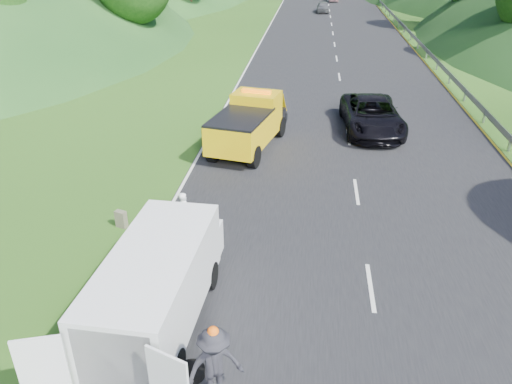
# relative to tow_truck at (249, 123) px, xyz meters

# --- Properties ---
(ground) EXTENTS (320.00, 320.00, 0.00)m
(ground) POSITION_rel_tow_truck_xyz_m (1.74, -8.09, -1.22)
(ground) COLOR #38661E
(ground) RESTS_ON ground
(road_surface) EXTENTS (14.00, 200.00, 0.02)m
(road_surface) POSITION_rel_tow_truck_xyz_m (4.74, 31.91, -1.21)
(road_surface) COLOR black
(road_surface) RESTS_ON ground
(guardrail) EXTENTS (0.06, 140.00, 1.52)m
(guardrail) POSITION_rel_tow_truck_xyz_m (12.04, 44.41, -1.22)
(guardrail) COLOR gray
(guardrail) RESTS_ON ground
(tree_line_left) EXTENTS (14.00, 140.00, 14.00)m
(tree_line_left) POSITION_rel_tow_truck_xyz_m (-17.26, 51.91, -1.22)
(tree_line_left) COLOR #285117
(tree_line_left) RESTS_ON ground
(tree_line_right) EXTENTS (14.00, 140.00, 14.00)m
(tree_line_right) POSITION_rel_tow_truck_xyz_m (24.74, 51.91, -1.22)
(tree_line_right) COLOR #285117
(tree_line_right) RESTS_ON ground
(tow_truck) EXTENTS (3.31, 6.14, 2.50)m
(tow_truck) POSITION_rel_tow_truck_xyz_m (0.00, 0.00, 0.00)
(tow_truck) COLOR black
(tow_truck) RESTS_ON ground
(white_van) EXTENTS (3.46, 6.42, 2.24)m
(white_van) POSITION_rel_tow_truck_xyz_m (-0.76, -12.11, 0.04)
(white_van) COLOR black
(white_van) RESTS_ON ground
(woman) EXTENTS (0.41, 0.55, 1.46)m
(woman) POSITION_rel_tow_truck_xyz_m (-1.18, -7.73, -1.22)
(woman) COLOR white
(woman) RESTS_ON ground
(child) EXTENTS (0.65, 0.67, 1.08)m
(child) POSITION_rel_tow_truck_xyz_m (-0.66, -7.95, -1.22)
(child) COLOR tan
(child) RESTS_ON ground
(suitcase) EXTENTS (0.43, 0.33, 0.61)m
(suitcase) POSITION_rel_tow_truck_xyz_m (-3.45, -7.64, -0.92)
(suitcase) COLOR #625E4A
(suitcase) RESTS_ON ground
(spare_tire) EXTENTS (0.62, 0.62, 0.20)m
(spare_tire) POSITION_rel_tow_truck_xyz_m (0.40, -13.79, -1.22)
(spare_tire) COLOR black
(spare_tire) RESTS_ON ground
(passing_suv) EXTENTS (3.10, 6.13, 1.66)m
(passing_suv) POSITION_rel_tow_truck_xyz_m (5.91, 2.99, -1.22)
(passing_suv) COLOR black
(passing_suv) RESTS_ON ground
(dist_car_a) EXTENTS (1.59, 3.95, 1.35)m
(dist_car_a) POSITION_rel_tow_truck_xyz_m (3.82, 47.68, -1.22)
(dist_car_a) COLOR #414245
(dist_car_a) RESTS_ON ground
(dist_car_b) EXTENTS (1.39, 3.98, 1.31)m
(dist_car_b) POSITION_rel_tow_truck_xyz_m (5.53, 60.40, -1.22)
(dist_car_b) COLOR #7F555A
(dist_car_b) RESTS_ON ground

